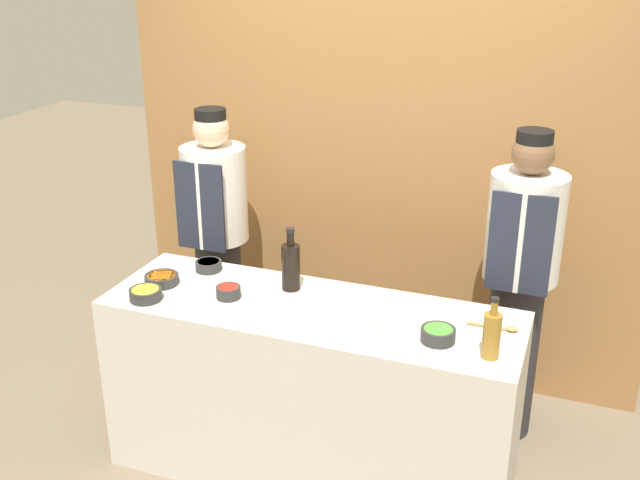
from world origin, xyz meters
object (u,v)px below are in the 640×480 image
(bottle_vinegar, at_px, (492,334))
(chef_left, at_px, (217,237))
(sauce_bowl_purple, at_px, (209,265))
(chef_right, at_px, (519,279))
(bottle_soy, at_px, (291,266))
(wooden_spoon, at_px, (498,327))
(sauce_bowl_yellow, at_px, (146,294))
(sauce_bowl_orange, at_px, (162,279))
(sauce_bowl_green, at_px, (438,334))
(sauce_bowl_red, at_px, (228,291))
(cutting_board, at_px, (338,314))

(bottle_vinegar, xyz_separation_m, chef_left, (-1.66, 0.83, -0.14))
(sauce_bowl_purple, bearing_deg, chef_right, 18.51)
(bottle_soy, bearing_deg, wooden_spoon, -3.26)
(bottle_vinegar, bearing_deg, sauce_bowl_purple, 166.58)
(sauce_bowl_yellow, bearing_deg, wooden_spoon, 10.43)
(sauce_bowl_orange, xyz_separation_m, sauce_bowl_green, (1.36, -0.07, 0.01))
(wooden_spoon, bearing_deg, sauce_bowl_green, -139.20)
(sauce_bowl_red, bearing_deg, bottle_vinegar, -5.01)
(bottle_vinegar, bearing_deg, wooden_spoon, 90.85)
(chef_left, height_order, chef_right, chef_right)
(cutting_board, height_order, chef_left, chef_left)
(sauce_bowl_green, bearing_deg, wooden_spoon, 40.80)
(sauce_bowl_yellow, height_order, chef_left, chef_left)
(sauce_bowl_orange, bearing_deg, sauce_bowl_red, -2.78)
(sauce_bowl_red, bearing_deg, wooden_spoon, 6.29)
(sauce_bowl_yellow, bearing_deg, cutting_board, 10.15)
(sauce_bowl_green, xyz_separation_m, sauce_bowl_yellow, (-1.34, -0.10, -0.00))
(sauce_bowl_red, distance_m, sauce_bowl_yellow, 0.38)
(bottle_vinegar, bearing_deg, sauce_bowl_orange, 175.51)
(sauce_bowl_orange, relative_size, cutting_board, 0.42)
(bottle_soy, xyz_separation_m, chef_left, (-0.69, 0.54, -0.16))
(cutting_board, xyz_separation_m, wooden_spoon, (0.68, 0.13, 0.00))
(sauce_bowl_red, relative_size, bottle_vinegar, 0.44)
(bottle_vinegar, relative_size, wooden_spoon, 1.22)
(bottle_vinegar, relative_size, chef_left, 0.16)
(cutting_board, bearing_deg, wooden_spoon, 10.80)
(wooden_spoon, bearing_deg, sauce_bowl_purple, 175.81)
(sauce_bowl_red, bearing_deg, sauce_bowl_purple, 134.36)
(bottle_soy, bearing_deg, cutting_board, -31.68)
(sauce_bowl_green, xyz_separation_m, chef_left, (-1.44, 0.78, -0.07))
(sauce_bowl_yellow, bearing_deg, bottle_soy, 30.51)
(sauce_bowl_red, height_order, sauce_bowl_yellow, sauce_bowl_red)
(bottle_vinegar, bearing_deg, chef_right, 88.77)
(sauce_bowl_red, xyz_separation_m, chef_left, (-0.45, 0.73, -0.07))
(sauce_bowl_orange, relative_size, sauce_bowl_green, 1.12)
(sauce_bowl_yellow, relative_size, chef_right, 0.09)
(sauce_bowl_purple, bearing_deg, sauce_bowl_orange, -121.10)
(sauce_bowl_red, distance_m, sauce_bowl_green, 0.99)
(chef_left, bearing_deg, sauce_bowl_orange, -83.22)
(sauce_bowl_green, relative_size, chef_right, 0.09)
(sauce_bowl_red, distance_m, chef_left, 0.86)
(cutting_board, relative_size, bottle_vinegar, 1.47)
(sauce_bowl_purple, height_order, cutting_board, sauce_bowl_purple)
(cutting_board, xyz_separation_m, chef_right, (0.70, 0.72, -0.03))
(cutting_board, relative_size, chef_right, 0.24)
(bottle_soy, bearing_deg, sauce_bowl_orange, -164.14)
(sauce_bowl_yellow, distance_m, bottle_vinegar, 1.56)
(wooden_spoon, bearing_deg, sauce_bowl_orange, -175.81)
(sauce_bowl_orange, xyz_separation_m, bottle_vinegar, (1.58, -0.12, 0.08))
(sauce_bowl_red, relative_size, sauce_bowl_green, 0.79)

